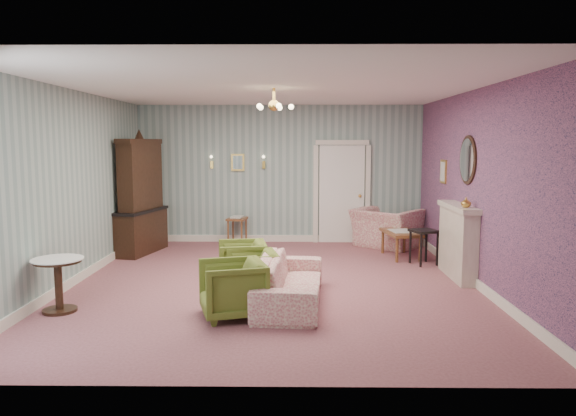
{
  "coord_description": "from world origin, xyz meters",
  "views": [
    {
      "loc": [
        0.3,
        -8.0,
        2.11
      ],
      "look_at": [
        0.2,
        0.4,
        1.1
      ],
      "focal_mm": 33.84,
      "sensor_mm": 36.0,
      "label": 1
    }
  ],
  "objects_px": {
    "olive_chair_c": "(242,260)",
    "wingback_chair": "(387,221)",
    "olive_chair_b": "(252,270)",
    "coffee_table": "(401,244)",
    "fireplace": "(458,241)",
    "pedestal_table": "(59,285)",
    "dresser": "(140,193)",
    "sofa_chintz": "(290,273)",
    "side_table_black": "(424,247)",
    "olive_chair_a": "(232,286)"
  },
  "relations": [
    {
      "from": "olive_chair_c",
      "to": "side_table_black",
      "type": "distance_m",
      "value": 3.3
    },
    {
      "from": "coffee_table",
      "to": "fireplace",
      "type": "bearing_deg",
      "value": -68.78
    },
    {
      "from": "sofa_chintz",
      "to": "pedestal_table",
      "type": "xyz_separation_m",
      "value": [
        -2.89,
        -0.41,
        -0.06
      ]
    },
    {
      "from": "wingback_chair",
      "to": "side_table_black",
      "type": "distance_m",
      "value": 1.7
    },
    {
      "from": "fireplace",
      "to": "pedestal_table",
      "type": "bearing_deg",
      "value": -161.75
    },
    {
      "from": "olive_chair_a",
      "to": "coffee_table",
      "type": "bearing_deg",
      "value": 125.84
    },
    {
      "from": "wingback_chair",
      "to": "dresser",
      "type": "xyz_separation_m",
      "value": [
        -4.82,
        -0.66,
        0.63
      ]
    },
    {
      "from": "fireplace",
      "to": "olive_chair_b",
      "type": "bearing_deg",
      "value": -162.51
    },
    {
      "from": "side_table_black",
      "to": "fireplace",
      "type": "bearing_deg",
      "value": -70.6
    },
    {
      "from": "olive_chair_b",
      "to": "dresser",
      "type": "relative_size",
      "value": 0.3
    },
    {
      "from": "olive_chair_c",
      "to": "dresser",
      "type": "xyz_separation_m",
      "value": [
        -2.16,
        2.27,
        0.8
      ]
    },
    {
      "from": "sofa_chintz",
      "to": "olive_chair_c",
      "type": "bearing_deg",
      "value": 39.97
    },
    {
      "from": "dresser",
      "to": "coffee_table",
      "type": "relative_size",
      "value": 2.39
    },
    {
      "from": "wingback_chair",
      "to": "dresser",
      "type": "relative_size",
      "value": 0.52
    },
    {
      "from": "wingback_chair",
      "to": "pedestal_table",
      "type": "distance_m",
      "value": 6.5
    },
    {
      "from": "olive_chair_a",
      "to": "fireplace",
      "type": "bearing_deg",
      "value": 104.71
    },
    {
      "from": "olive_chair_b",
      "to": "side_table_black",
      "type": "distance_m",
      "value": 3.41
    },
    {
      "from": "olive_chair_c",
      "to": "olive_chair_b",
      "type": "bearing_deg",
      "value": 9.31
    },
    {
      "from": "olive_chair_b",
      "to": "pedestal_table",
      "type": "height_order",
      "value": "pedestal_table"
    },
    {
      "from": "pedestal_table",
      "to": "sofa_chintz",
      "type": "bearing_deg",
      "value": 8.17
    },
    {
      "from": "olive_chair_b",
      "to": "wingback_chair",
      "type": "relative_size",
      "value": 0.57
    },
    {
      "from": "sofa_chintz",
      "to": "pedestal_table",
      "type": "bearing_deg",
      "value": 102.25
    },
    {
      "from": "wingback_chair",
      "to": "fireplace",
      "type": "xyz_separation_m",
      "value": [
        0.69,
        -2.54,
        0.06
      ]
    },
    {
      "from": "olive_chair_b",
      "to": "wingback_chair",
      "type": "bearing_deg",
      "value": 133.25
    },
    {
      "from": "fireplace",
      "to": "coffee_table",
      "type": "bearing_deg",
      "value": 111.22
    },
    {
      "from": "wingback_chair",
      "to": "dresser",
      "type": "height_order",
      "value": "dresser"
    },
    {
      "from": "olive_chair_c",
      "to": "side_table_black",
      "type": "bearing_deg",
      "value": 104.15
    },
    {
      "from": "sofa_chintz",
      "to": "fireplace",
      "type": "xyz_separation_m",
      "value": [
        2.62,
        1.4,
        0.18
      ]
    },
    {
      "from": "fireplace",
      "to": "coffee_table",
      "type": "distance_m",
      "value": 1.66
    },
    {
      "from": "olive_chair_b",
      "to": "olive_chair_c",
      "type": "distance_m",
      "value": 0.63
    },
    {
      "from": "olive_chair_c",
      "to": "wingback_chair",
      "type": "height_order",
      "value": "wingback_chair"
    },
    {
      "from": "sofa_chintz",
      "to": "side_table_black",
      "type": "distance_m",
      "value": 3.25
    },
    {
      "from": "wingback_chair",
      "to": "coffee_table",
      "type": "height_order",
      "value": "wingback_chair"
    },
    {
      "from": "dresser",
      "to": "side_table_black",
      "type": "height_order",
      "value": "dresser"
    },
    {
      "from": "coffee_table",
      "to": "pedestal_table",
      "type": "xyz_separation_m",
      "value": [
        -4.92,
        -3.33,
        0.1
      ]
    },
    {
      "from": "sofa_chintz",
      "to": "side_table_black",
      "type": "relative_size",
      "value": 3.34
    },
    {
      "from": "olive_chair_c",
      "to": "dresser",
      "type": "height_order",
      "value": "dresser"
    },
    {
      "from": "olive_chair_a",
      "to": "dresser",
      "type": "height_order",
      "value": "dresser"
    },
    {
      "from": "wingback_chair",
      "to": "fireplace",
      "type": "height_order",
      "value": "fireplace"
    },
    {
      "from": "sofa_chintz",
      "to": "wingback_chair",
      "type": "relative_size",
      "value": 1.71
    },
    {
      "from": "olive_chair_b",
      "to": "coffee_table",
      "type": "distance_m",
      "value": 3.59
    },
    {
      "from": "dresser",
      "to": "sofa_chintz",
      "type": "bearing_deg",
      "value": -35.93
    },
    {
      "from": "olive_chair_b",
      "to": "pedestal_table",
      "type": "relative_size",
      "value": 0.99
    },
    {
      "from": "olive_chair_c",
      "to": "side_table_black",
      "type": "xyz_separation_m",
      "value": [
        3.04,
        1.28,
        -0.05
      ]
    },
    {
      "from": "olive_chair_a",
      "to": "wingback_chair",
      "type": "relative_size",
      "value": 0.64
    },
    {
      "from": "olive_chair_a",
      "to": "olive_chair_c",
      "type": "relative_size",
      "value": 1.07
    },
    {
      "from": "olive_chair_b",
      "to": "pedestal_table",
      "type": "distance_m",
      "value": 2.5
    },
    {
      "from": "dresser",
      "to": "pedestal_table",
      "type": "distance_m",
      "value": 3.79
    },
    {
      "from": "olive_chair_b",
      "to": "olive_chair_c",
      "type": "bearing_deg",
      "value": -173.72
    },
    {
      "from": "olive_chair_c",
      "to": "dresser",
      "type": "distance_m",
      "value": 3.24
    }
  ]
}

